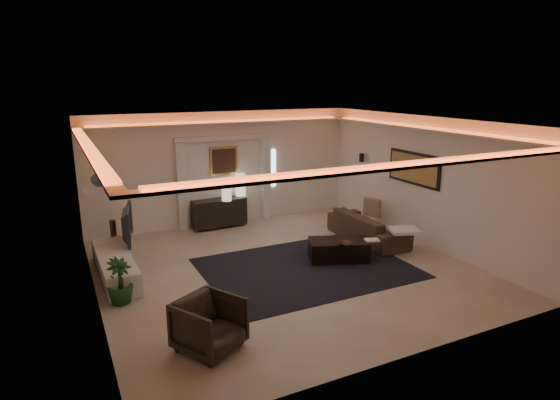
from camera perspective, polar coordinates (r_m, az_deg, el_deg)
name	(u,v)px	position (r m, az deg, el deg)	size (l,w,h in m)	color
floor	(284,268)	(9.43, 0.52, -8.33)	(7.00, 7.00, 0.00)	beige
ceiling	(285,122)	(8.73, 0.56, 9.51)	(7.00, 7.00, 0.00)	white
wall_back	(224,168)	(12.13, -6.91, 3.86)	(7.00, 7.00, 0.00)	white
wall_front	(408,258)	(6.19, 15.34, -6.86)	(7.00, 7.00, 0.00)	white
wall_left	(90,221)	(8.09, -22.24, -2.43)	(7.00, 7.00, 0.00)	white
wall_right	(423,181)	(10.96, 17.14, 2.20)	(7.00, 7.00, 0.00)	white
cove_soffit	(285,137)	(8.76, 0.56, 7.69)	(7.00, 7.00, 0.04)	silver
daylight_slit	(271,168)	(12.63, -1.07, 3.91)	(0.25, 0.03, 1.00)	white
area_rug	(307,268)	(9.44, 3.26, -8.29)	(4.00, 3.00, 0.01)	black
pilaster_left	(181,187)	(11.79, -11.98, 1.60)	(0.22, 0.20, 2.20)	silver
pilaster_right	(266,178)	(12.53, -1.74, 2.66)	(0.22, 0.20, 2.20)	silver
alcove_header	(224,138)	(11.92, -6.87, 7.57)	(2.52, 0.20, 0.12)	silver
painting_frame	(224,161)	(12.07, -6.89, 4.77)	(0.74, 0.04, 0.74)	tan
painting_canvas	(224,161)	(12.05, -6.85, 4.75)	(0.62, 0.02, 0.62)	#4C2D1E
art_panel_frame	(414,168)	(11.11, 16.07, 3.75)	(0.04, 1.64, 0.74)	black
art_panel_gold	(413,168)	(11.09, 15.97, 3.74)	(0.02, 1.50, 0.62)	tan
wall_sconce	(362,158)	(12.51, 9.94, 5.13)	(0.12, 0.12, 0.22)	black
wall_niche	(86,191)	(9.40, -22.66, 1.03)	(0.10, 0.55, 0.04)	silver
console	(219,212)	(11.94, -7.43, -1.51)	(1.36, 0.43, 0.68)	black
lamp_left	(226,187)	(11.61, -6.58, 1.59)	(0.24, 0.24, 0.54)	beige
lamp_right	(241,183)	(12.09, -4.85, 2.14)	(0.26, 0.26, 0.58)	#F8ECC6
media_ledge	(115,266)	(9.50, -19.53, -7.56)	(0.59, 2.34, 0.44)	silver
tv	(123,224)	(10.05, -18.68, -2.79)	(0.16, 1.24, 0.71)	black
figurine	(113,227)	(10.48, -19.76, -3.13)	(0.13, 0.13, 0.34)	#382A1C
ginger_jar	(100,177)	(9.59, -21.15, 2.67)	(0.35, 0.35, 0.37)	slate
plant	(119,281)	(8.34, -19.06, -9.38)	(0.44, 0.44, 0.78)	#174216
sofa	(368,227)	(11.12, 10.67, -3.26)	(0.85, 2.18, 0.64)	brown
throw_blanket	(404,230)	(10.29, 14.97, -3.60)	(0.61, 0.50, 0.07)	white
throw_pillow	(372,208)	(11.94, 11.20, -0.91)	(0.13, 0.44, 0.44)	#9E7B5A
coffee_table	(338,250)	(9.85, 7.16, -6.15)	(1.20, 0.65, 0.45)	black
bowl	(345,245)	(9.49, 8.00, -5.45)	(0.29, 0.29, 0.07)	black
magazine	(372,241)	(9.86, 11.18, -4.94)	(0.28, 0.21, 0.03)	beige
armchair	(209,325)	(6.72, -8.63, -14.85)	(0.80, 0.82, 0.75)	black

